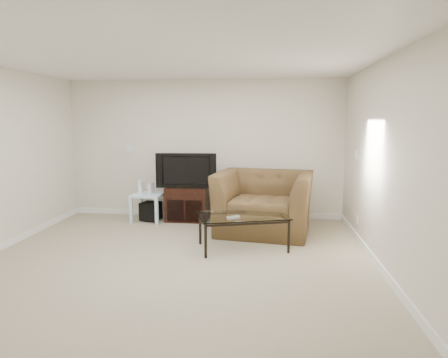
# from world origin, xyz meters

# --- Properties ---
(floor) EXTENTS (5.00, 5.00, 0.00)m
(floor) POSITION_xyz_m (0.00, 0.00, 0.00)
(floor) COLOR tan
(floor) RESTS_ON ground
(ceiling) EXTENTS (5.00, 5.00, 0.00)m
(ceiling) POSITION_xyz_m (0.00, 0.00, 2.50)
(ceiling) COLOR white
(ceiling) RESTS_ON ground
(wall_back) EXTENTS (5.00, 0.02, 2.50)m
(wall_back) POSITION_xyz_m (0.00, 2.50, 1.25)
(wall_back) COLOR silver
(wall_back) RESTS_ON ground
(wall_right) EXTENTS (0.02, 5.00, 2.50)m
(wall_right) POSITION_xyz_m (2.50, 0.00, 1.25)
(wall_right) COLOR silver
(wall_right) RESTS_ON ground
(plate_back) EXTENTS (0.12, 0.02, 0.12)m
(plate_back) POSITION_xyz_m (-1.40, 2.49, 1.25)
(plate_back) COLOR white
(plate_back) RESTS_ON wall_back
(plate_right_switch) EXTENTS (0.02, 0.09, 0.13)m
(plate_right_switch) POSITION_xyz_m (2.49, 1.60, 1.25)
(plate_right_switch) COLOR white
(plate_right_switch) RESTS_ON wall_right
(plate_right_outlet) EXTENTS (0.02, 0.08, 0.12)m
(plate_right_outlet) POSITION_xyz_m (2.49, 1.30, 0.30)
(plate_right_outlet) COLOR white
(plate_right_outlet) RESTS_ON wall_right
(tv_stand) EXTENTS (0.74, 0.52, 0.61)m
(tv_stand) POSITION_xyz_m (-0.26, 2.18, 0.30)
(tv_stand) COLOR black
(tv_stand) RESTS_ON floor
(dvd_player) EXTENTS (0.43, 0.30, 0.06)m
(dvd_player) POSITION_xyz_m (-0.26, 2.14, 0.51)
(dvd_player) COLOR black
(dvd_player) RESTS_ON tv_stand
(television) EXTENTS (0.99, 0.26, 0.61)m
(television) POSITION_xyz_m (-0.26, 2.15, 0.91)
(television) COLOR black
(television) RESTS_ON tv_stand
(side_table) EXTENTS (0.55, 0.55, 0.49)m
(side_table) POSITION_xyz_m (-0.94, 2.05, 0.25)
(side_table) COLOR #A6BDC8
(side_table) RESTS_ON floor
(subwoofer) EXTENTS (0.37, 0.37, 0.31)m
(subwoofer) POSITION_xyz_m (-0.91, 2.07, 0.17)
(subwoofer) COLOR black
(subwoofer) RESTS_ON floor
(game_console) EXTENTS (0.05, 0.16, 0.23)m
(game_console) POSITION_xyz_m (-1.06, 2.04, 0.61)
(game_console) COLOR white
(game_console) RESTS_ON side_table
(game_case) EXTENTS (0.07, 0.15, 0.20)m
(game_case) POSITION_xyz_m (-0.88, 2.03, 0.59)
(game_case) COLOR silver
(game_case) RESTS_ON side_table
(recliner) EXTENTS (1.61, 1.17, 1.29)m
(recliner) POSITION_xyz_m (1.10, 1.59, 0.65)
(recliner) COLOR brown
(recliner) RESTS_ON floor
(coffee_table) EXTENTS (1.35, 0.99, 0.47)m
(coffee_table) POSITION_xyz_m (0.82, 0.68, 0.24)
(coffee_table) COLOR black
(coffee_table) RESTS_ON floor
(remote) EXTENTS (0.18, 0.16, 0.02)m
(remote) POSITION_xyz_m (0.70, 0.54, 0.49)
(remote) COLOR #B2B2B7
(remote) RESTS_ON coffee_table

